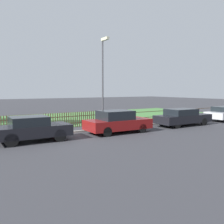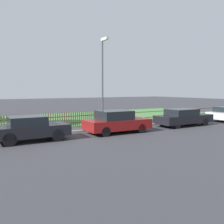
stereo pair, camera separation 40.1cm
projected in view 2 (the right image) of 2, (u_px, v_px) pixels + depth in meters
name	position (u px, v px, depth m)	size (l,w,h in m)	color
ground_plane	(39.00, 136.00, 14.41)	(120.00, 120.00, 0.00)	#38383D
kerb_stone	(39.00, 135.00, 14.49)	(41.48, 0.20, 0.12)	#9E998E
grass_strip	(16.00, 122.00, 20.97)	(41.48, 10.68, 0.01)	#477F3D
park_fence	(30.00, 122.00, 16.35)	(41.48, 0.05, 1.09)	brown
parked_car_black_saloon	(30.00, 128.00, 12.96)	(3.83, 1.68, 1.32)	black
parked_car_navy_estate	(117.00, 122.00, 15.53)	(4.12, 1.87, 1.40)	maroon
parked_car_red_compact	(183.00, 117.00, 18.48)	(4.52, 1.71, 1.27)	black
covered_motorcycle	(116.00, 117.00, 18.48)	(2.01, 0.70, 1.15)	black
street_lamp	(103.00, 73.00, 16.84)	(0.20, 0.79, 6.11)	#47474C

